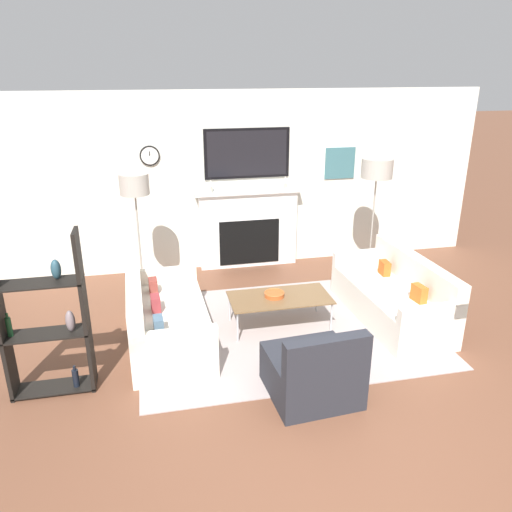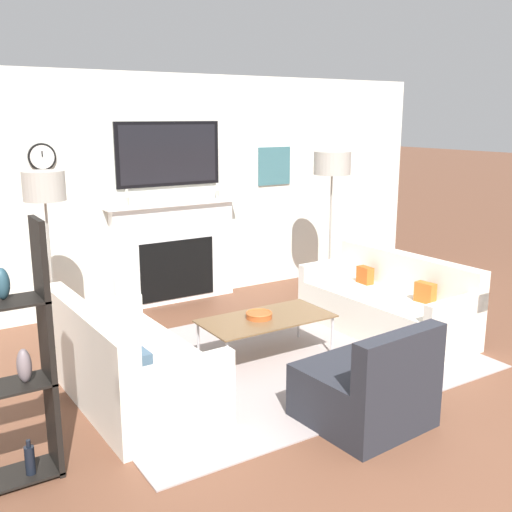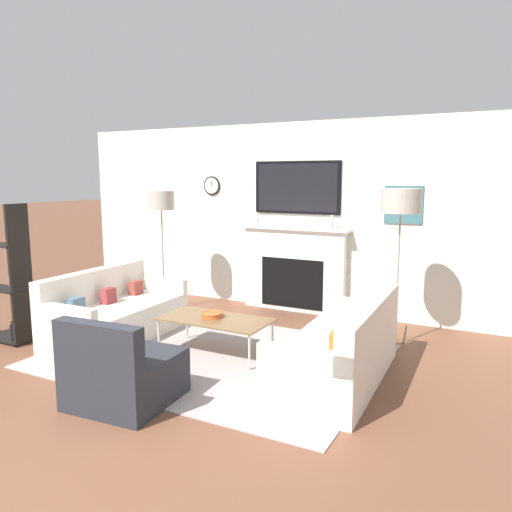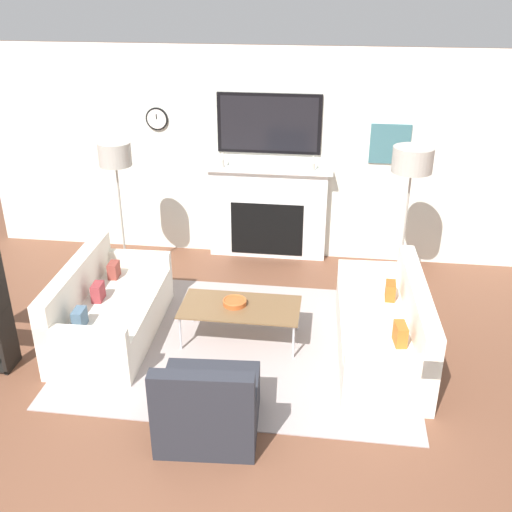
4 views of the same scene
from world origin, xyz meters
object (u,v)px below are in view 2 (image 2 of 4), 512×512
Objects in this scene: couch_left at (126,366)px; coffee_table at (266,320)px; floor_lamp_left at (44,189)px; decorative_bowl at (259,315)px; floor_lamp_right at (332,165)px; couch_right at (388,306)px; armchair at (367,390)px.

coffee_table is (1.39, 0.09, 0.10)m from couch_left.
couch_left is 1.01× the size of floor_lamp_left.
decorative_bowl is (1.33, 0.11, 0.15)m from couch_left.
couch_left reaches higher than coffee_table.
coffee_table is 2.42m from floor_lamp_right.
couch_left is 2.86m from couch_right.
floor_lamp_left is 3.33m from floor_lamp_right.
couch_right reaches higher than decorative_bowl.
armchair is at bearing -138.61° from couch_right.
couch_left is 2.04× the size of armchair.
floor_lamp_left is (-1.58, 2.58, 1.31)m from armchair.
floor_lamp_left is (-1.56, 1.14, 1.14)m from decorative_bowl.
couch_right is at bearing -4.16° from decorative_bowl.
couch_right is 2.20× the size of armchair.
armchair is at bearing -89.30° from decorative_bowl.
couch_right is 1.09× the size of floor_lamp_left.
couch_left is 7.12× the size of decorative_bowl.
floor_lamp_left reaches higher than couch_right.
floor_lamp_right is at bearing 22.11° from couch_left.
armchair is 3.49× the size of decorative_bowl.
coffee_table is at bearing -25.49° from decorative_bowl.
armchair reaches higher than coffee_table.
couch_left is at bearing -179.94° from couch_right.
floor_lamp_right is at bearing 55.97° from armchair.
couch_left is 0.93× the size of couch_right.
couch_left is 3.61m from floor_lamp_right.
floor_lamp_left is at bearing 180.00° from floor_lamp_right.
floor_lamp_right reaches higher than couch_right.
coffee_table is 0.09m from decorative_bowl.
floor_lamp_right is (1.76, 1.14, 1.22)m from decorative_bowl.
decorative_bowl is at bearing -36.15° from floor_lamp_left.
armchair is (-1.51, -1.33, -0.02)m from couch_right.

